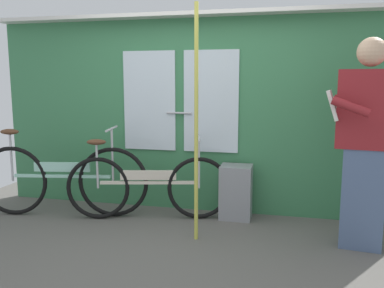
{
  "coord_description": "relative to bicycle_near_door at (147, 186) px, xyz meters",
  "views": [
    {
      "loc": [
        0.96,
        -3.06,
        1.45
      ],
      "look_at": [
        0.09,
        0.62,
        0.86
      ],
      "focal_mm": 38.0,
      "sensor_mm": 36.0,
      "label": 1
    }
  ],
  "objects": [
    {
      "name": "ground_plane",
      "position": [
        0.45,
        -0.87,
        -0.38
      ],
      "size": [
        5.66,
        4.25,
        0.04
      ],
      "primitive_type": "cube",
      "color": "#56544F"
    },
    {
      "name": "train_door_wall",
      "position": [
        0.44,
        0.45,
        0.77
      ],
      "size": [
        4.66,
        0.28,
        2.15
      ],
      "color": "#387A4C",
      "rests_on": "ground_plane"
    },
    {
      "name": "bicycle_near_door",
      "position": [
        0.0,
        0.0,
        0.0
      ],
      "size": [
        1.69,
        0.56,
        0.88
      ],
      "rotation": [
        0.0,
        0.0,
        0.23
      ],
      "color": "black",
      "rests_on": "ground_plane"
    },
    {
      "name": "bicycle_leaning_behind",
      "position": [
        -0.93,
        -0.11,
        0.04
      ],
      "size": [
        1.83,
        0.5,
        0.97
      ],
      "rotation": [
        0.0,
        0.0,
        0.18
      ],
      "color": "black",
      "rests_on": "ground_plane"
    },
    {
      "name": "passenger_reading_newspaper",
      "position": [
        2.05,
        -0.3,
        0.6
      ],
      "size": [
        0.61,
        0.55,
        1.8
      ],
      "rotation": [
        0.0,
        0.0,
        3.01
      ],
      "color": "slate",
      "rests_on": "ground_plane"
    },
    {
      "name": "trash_bin_by_wall",
      "position": [
        0.9,
        0.24,
        -0.07
      ],
      "size": [
        0.33,
        0.28,
        0.57
      ],
      "primitive_type": "cube",
      "color": "gray",
      "rests_on": "ground_plane"
    },
    {
      "name": "handrail_pole",
      "position": [
        0.62,
        -0.43,
        0.7
      ],
      "size": [
        0.04,
        0.04,
        2.11
      ],
      "primitive_type": "cylinder",
      "color": "#C6C14C",
      "rests_on": "ground_plane"
    }
  ]
}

